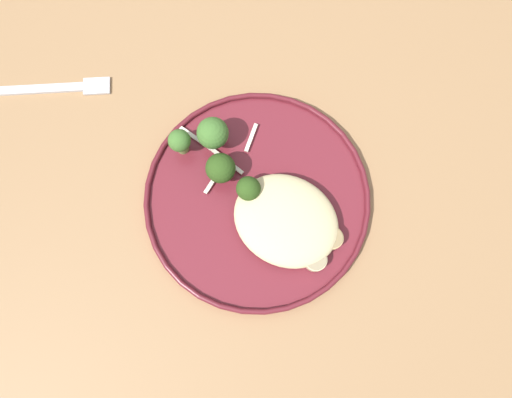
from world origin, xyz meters
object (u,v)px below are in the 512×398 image
Objects in this scene: broccoli_floret_right_tilted at (247,191)px; seared_scallop_half_hidden at (262,202)px; seared_scallop_center_golden at (332,238)px; dinner_plate at (256,201)px; seared_scallop_on_noodles at (315,260)px; broccoli_floret_front_edge at (221,168)px; seared_scallop_large_seared at (301,212)px; broccoli_floret_tall_stalk at (180,142)px; dinner_fork at (48,89)px; broccoli_floret_beside_noodles at (213,133)px; seared_scallop_left_edge at (292,253)px.

seared_scallop_half_hidden is at bearing -0.04° from broccoli_floret_right_tilted.
dinner_plate is at bearing -177.94° from seared_scallop_center_golden.
seared_scallop_on_noodles is 0.16m from broccoli_floret_front_edge.
broccoli_floret_tall_stalk reaches higher than seared_scallop_large_seared.
broccoli_floret_right_tilted is at bearing 0.98° from dinner_fork.
broccoli_floret_front_edge reaches higher than dinner_plate.
dinner_plate is at bearing -166.94° from seared_scallop_large_seared.
seared_scallop_large_seared is at bearing 2.73° from dinner_fork.
seared_scallop_on_noodles reaches higher than seared_scallop_large_seared.
broccoli_floret_beside_noodles is at bearing 151.13° from broccoli_floret_right_tilted.
seared_scallop_on_noodles is 0.56× the size of broccoli_floret_front_edge.
broccoli_floret_tall_stalk reaches higher than dinner_plate.
seared_scallop_on_noodles is at bearing -18.45° from seared_scallop_half_hidden.
broccoli_floret_tall_stalk is 0.29× the size of dinner_fork.
seared_scallop_large_seared is 0.50× the size of broccoli_floret_beside_noodles.
broccoli_floret_right_tilted is at bearing -169.48° from seared_scallop_large_seared.
seared_scallop_half_hidden is at bearing 0.92° from dinner_fork.
dinner_plate is 6.28× the size of broccoli_floret_right_tilted.
seared_scallop_center_golden is 0.57× the size of broccoli_floret_front_edge.
seared_scallop_half_hidden is at bearing 161.55° from seared_scallop_on_noodles.
seared_scallop_half_hidden is 0.66× the size of broccoli_floret_right_tilted.
dinner_fork is at bearing -175.19° from broccoli_floret_tall_stalk.
broccoli_floret_tall_stalk is at bearing 4.81° from dinner_fork.
seared_scallop_left_edge is at bearing -30.77° from seared_scallop_half_hidden.
seared_scallop_half_hidden reaches higher than dinner_fork.
seared_scallop_large_seared is 0.60× the size of broccoli_floret_tall_stalk.
seared_scallop_on_noodles is at bearing -13.87° from broccoli_floret_front_edge.
seared_scallop_center_golden is (0.11, 0.00, 0.01)m from dinner_plate.
seared_scallop_center_golden is at bearing -10.88° from broccoli_floret_beside_noodles.
seared_scallop_left_edge is 0.05m from seared_scallop_center_golden.
dinner_plate is 0.11m from seared_scallop_center_golden.
broccoli_floret_right_tilted reaches higher than seared_scallop_half_hidden.
broccoli_floret_beside_noodles is 0.04m from broccoli_floret_front_edge.
dinner_plate is at bearing -177.86° from seared_scallop_half_hidden.
broccoli_floret_right_tilted is at bearing 164.80° from seared_scallop_on_noodles.
broccoli_floret_tall_stalk is at bearing 173.37° from broccoli_floret_right_tilted.
broccoli_floret_front_edge reaches higher than seared_scallop_center_golden.
dinner_fork is (-0.34, -0.01, -0.02)m from seared_scallop_half_hidden.
seared_scallop_half_hidden is at bearing -23.16° from broccoli_floret_beside_noodles.
seared_scallop_center_golden is at bearing -10.87° from seared_scallop_large_seared.
dinner_fork is at bearing 176.59° from seared_scallop_on_noodles.
seared_scallop_on_noodles is at bearing -15.20° from broccoli_floret_right_tilted.
broccoli_floret_front_edge is 0.27m from dinner_fork.
seared_scallop_large_seared is 0.18m from broccoli_floret_tall_stalk.
broccoli_floret_beside_noodles is at bearing 169.11° from seared_scallop_large_seared.
seared_scallop_half_hidden is 0.64× the size of broccoli_floret_tall_stalk.
broccoli_floret_tall_stalk reaches higher than seared_scallop_on_noodles.
seared_scallop_half_hidden is at bearing -165.05° from seared_scallop_large_seared.
dinner_plate is 5.04× the size of broccoli_floret_beside_noodles.
broccoli_floret_right_tilted is (-0.11, 0.03, 0.02)m from seared_scallop_on_noodles.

